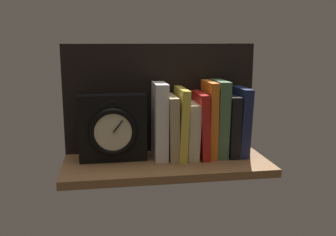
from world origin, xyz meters
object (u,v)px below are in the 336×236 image
(book_tan_shortstories, at_px, (171,127))
(book_red_requiem, at_px, (201,125))
(book_white_catcher, at_px, (160,121))
(book_yellow_seinlanguage, at_px, (180,123))
(book_cream_twain, at_px, (190,130))
(book_green_romantic, at_px, (219,118))
(book_navy_bierce, at_px, (240,121))
(book_orange_pandolfini, at_px, (209,119))
(framed_clock, at_px, (113,128))
(book_black_skeptic, at_px, (230,125))

(book_tan_shortstories, distance_m, book_red_requiem, 0.10)
(book_white_catcher, distance_m, book_yellow_seinlanguage, 0.07)
(book_white_catcher, relative_size, book_red_requiem, 1.16)
(book_cream_twain, relative_size, book_green_romantic, 0.72)
(book_white_catcher, relative_size, book_navy_bierce, 1.09)
(book_orange_pandolfini, height_order, book_green_romantic, book_green_romantic)
(book_white_catcher, distance_m, book_green_romantic, 0.20)
(book_green_romantic, bearing_deg, book_red_requiem, 180.00)
(book_white_catcher, xyz_separation_m, book_navy_bierce, (0.27, 0.00, -0.01))
(book_orange_pandolfini, distance_m, book_navy_bierce, 0.11)
(book_red_requiem, bearing_deg, book_green_romantic, 0.00)
(book_tan_shortstories, height_order, book_yellow_seinlanguage, book_yellow_seinlanguage)
(book_navy_bierce, bearing_deg, book_tan_shortstories, 180.00)
(book_cream_twain, bearing_deg, book_red_requiem, 0.00)
(book_white_catcher, distance_m, book_cream_twain, 0.11)
(book_white_catcher, bearing_deg, book_yellow_seinlanguage, 0.00)
(book_yellow_seinlanguage, bearing_deg, framed_clock, -178.22)
(book_black_skeptic, distance_m, framed_clock, 0.39)
(book_orange_pandolfini, bearing_deg, book_cream_twain, 180.00)
(book_orange_pandolfini, distance_m, framed_clock, 0.32)
(book_green_romantic, relative_size, framed_clock, 1.18)
(book_white_catcher, relative_size, framed_clock, 1.16)
(book_green_romantic, bearing_deg, framed_clock, -178.88)
(book_cream_twain, distance_m, book_black_skeptic, 0.14)
(book_navy_bierce, bearing_deg, book_green_romantic, 180.00)
(book_white_catcher, xyz_separation_m, book_green_romantic, (0.20, 0.00, 0.00))
(book_white_catcher, height_order, framed_clock, book_white_catcher)
(book_red_requiem, distance_m, book_orange_pandolfini, 0.03)
(book_cream_twain, xyz_separation_m, book_black_skeptic, (0.14, 0.00, 0.01))
(framed_clock, bearing_deg, book_yellow_seinlanguage, 1.78)
(book_navy_bierce, distance_m, framed_clock, 0.43)
(book_navy_bierce, bearing_deg, book_orange_pandolfini, 180.00)
(book_white_catcher, bearing_deg, book_black_skeptic, 0.00)
(book_white_catcher, distance_m, book_orange_pandolfini, 0.17)
(book_yellow_seinlanguage, distance_m, book_green_romantic, 0.13)
(book_black_skeptic, bearing_deg, book_orange_pandolfini, 180.00)
(book_cream_twain, relative_size, book_red_requiem, 0.85)
(book_tan_shortstories, bearing_deg, book_orange_pandolfini, 0.00)
(book_orange_pandolfini, height_order, book_black_skeptic, book_orange_pandolfini)
(book_orange_pandolfini, relative_size, book_black_skeptic, 1.23)
(book_black_skeptic, bearing_deg, book_tan_shortstories, 180.00)
(book_red_requiem, relative_size, framed_clock, 1.00)
(book_tan_shortstories, xyz_separation_m, book_orange_pandolfini, (0.13, 0.00, 0.02))
(book_cream_twain, xyz_separation_m, book_navy_bierce, (0.17, 0.00, 0.02))
(book_red_requiem, bearing_deg, book_tan_shortstories, 180.00)
(book_cream_twain, bearing_deg, book_tan_shortstories, 180.00)
(book_white_catcher, relative_size, book_yellow_seinlanguage, 1.08)
(book_black_skeptic, xyz_separation_m, framed_clock, (-0.39, -0.01, 0.00))
(book_green_romantic, bearing_deg, book_navy_bierce, 0.00)
(book_tan_shortstories, distance_m, book_green_romantic, 0.16)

